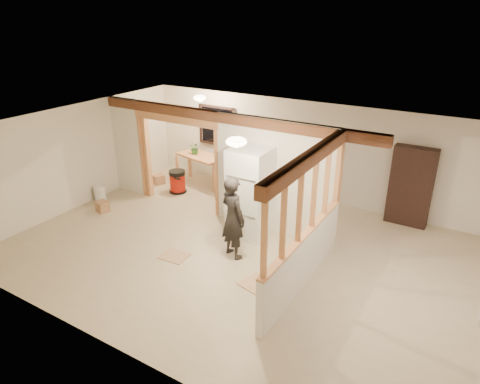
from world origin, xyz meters
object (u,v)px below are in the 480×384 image
Objects in this scene: woman at (233,218)px; bookshelf at (411,187)px; shop_vac at (177,181)px; refrigerator at (250,193)px; work_table at (201,170)px.

bookshelf is at bearing -108.82° from woman.
shop_vac is 5.79m from bookshelf.
refrigerator reaches higher than work_table.
refrigerator is 3.20m from work_table.
refrigerator reaches higher than bookshelf.
refrigerator is 3.17× the size of shop_vac.
refrigerator is at bearing -22.77° from work_table.
bookshelf is at bearing 17.07° from work_table.
shop_vac is at bearing 160.30° from refrigerator.
woman is at bearing -80.63° from refrigerator.
work_table is at bearing 74.54° from shop_vac.
woman is 0.92× the size of bookshelf.
shop_vac is at bearing -93.46° from work_table.
woman is 3.91m from work_table.
bookshelf is at bearing 12.75° from shop_vac.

